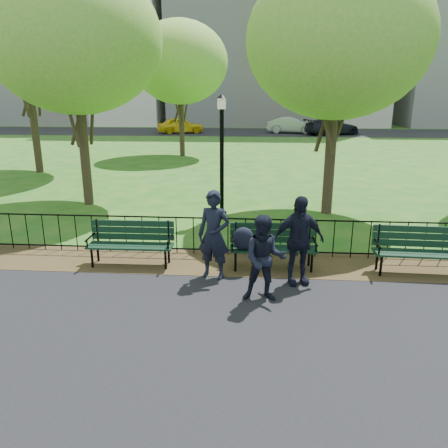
# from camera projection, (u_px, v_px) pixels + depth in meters

# --- Properties ---
(ground) EXTENTS (120.00, 120.00, 0.00)m
(ground) POSITION_uv_depth(u_px,v_px,m) (252.00, 293.00, 8.22)
(ground) COLOR #1A5717
(asphalt_path) EXTENTS (60.00, 9.20, 0.01)m
(asphalt_path) POSITION_uv_depth(u_px,v_px,m) (248.00, 424.00, 4.97)
(asphalt_path) COLOR black
(asphalt_path) RESTS_ON ground
(dirt_strip) EXTENTS (60.00, 1.60, 0.01)m
(dirt_strip) POSITION_uv_depth(u_px,v_px,m) (253.00, 263.00, 9.64)
(dirt_strip) COLOR #362916
(dirt_strip) RESTS_ON ground
(far_street) EXTENTS (70.00, 9.00, 0.01)m
(far_street) POSITION_uv_depth(u_px,v_px,m) (258.00, 132.00, 41.62)
(far_street) COLOR black
(far_street) RESTS_ON ground
(iron_fence) EXTENTS (24.06, 0.06, 1.00)m
(iron_fence) POSITION_uv_depth(u_px,v_px,m) (254.00, 235.00, 9.98)
(iron_fence) COLOR black
(iron_fence) RESTS_ON ground
(apartment_west) EXTENTS (22.00, 15.00, 26.00)m
(apartment_west) POSITION_uv_depth(u_px,v_px,m) (75.00, 10.00, 51.89)
(apartment_west) COLOR white
(apartment_west) RESTS_ON ground
(park_bench_main) EXTENTS (1.85, 0.65, 1.04)m
(park_bench_main) POSITION_uv_depth(u_px,v_px,m) (259.00, 240.00, 9.17)
(park_bench_main) COLOR black
(park_bench_main) RESTS_ON ground
(park_bench_left_a) EXTENTS (1.84, 0.59, 1.04)m
(park_bench_left_a) POSITION_uv_depth(u_px,v_px,m) (131.00, 238.00, 9.46)
(park_bench_left_a) COLOR black
(park_bench_left_a) RESTS_ON ground
(park_bench_right_a) EXTENTS (1.90, 0.66, 1.07)m
(park_bench_right_a) POSITION_uv_depth(u_px,v_px,m) (420.00, 245.00, 8.98)
(park_bench_right_a) COLOR black
(park_bench_right_a) RESTS_ON ground
(lamppost) EXTENTS (0.32, 0.32, 3.59)m
(lamppost) POSITION_uv_depth(u_px,v_px,m) (222.00, 152.00, 12.72)
(lamppost) COLOR black
(lamppost) RESTS_ON ground
(tree_near_w) EXTENTS (5.39, 5.39, 7.51)m
(tree_near_w) POSITION_uv_depth(u_px,v_px,m) (74.00, 38.00, 13.34)
(tree_near_w) COLOR #2D2116
(tree_near_w) RESTS_ON ground
(tree_near_e) EXTENTS (5.22, 5.22, 7.27)m
(tree_near_e) POSITION_uv_depth(u_px,v_px,m) (338.00, 40.00, 12.27)
(tree_near_e) COLOR #2D2116
(tree_near_e) RESTS_ON ground
(tree_mid_w) EXTENTS (7.05, 7.05, 9.83)m
(tree_mid_w) POSITION_uv_depth(u_px,v_px,m) (21.00, 15.00, 18.80)
(tree_mid_w) COLOR #2D2116
(tree_mid_w) RESTS_ON ground
(tree_far_c) EXTENTS (5.42, 5.42, 7.56)m
(tree_far_c) POSITION_uv_depth(u_px,v_px,m) (180.00, 63.00, 24.60)
(tree_far_c) COLOR #2D2116
(tree_far_c) RESTS_ON ground
(person_left) EXTENTS (0.74, 0.57, 1.80)m
(person_left) POSITION_uv_depth(u_px,v_px,m) (214.00, 235.00, 8.67)
(person_left) COLOR black
(person_left) RESTS_ON asphalt_path
(person_mid) EXTENTS (0.78, 0.41, 1.59)m
(person_mid) POSITION_uv_depth(u_px,v_px,m) (265.00, 259.00, 7.72)
(person_mid) COLOR black
(person_mid) RESTS_ON asphalt_path
(person_right) EXTENTS (1.11, 0.68, 1.77)m
(person_right) POSITION_uv_depth(u_px,v_px,m) (298.00, 240.00, 8.40)
(person_right) COLOR black
(person_right) RESTS_ON asphalt_path
(taxi) EXTENTS (4.57, 3.02, 1.45)m
(taxi) POSITION_uv_depth(u_px,v_px,m) (180.00, 125.00, 40.20)
(taxi) COLOR yellow
(taxi) RESTS_ON far_street
(sedan_silver) EXTENTS (4.68, 2.08, 1.49)m
(sedan_silver) POSITION_uv_depth(u_px,v_px,m) (292.00, 125.00, 40.27)
(sedan_silver) COLOR #939599
(sedan_silver) RESTS_ON far_street
(sedan_dark) EXTENTS (5.32, 3.68, 1.43)m
(sedan_dark) POSITION_uv_depth(u_px,v_px,m) (332.00, 127.00, 38.74)
(sedan_dark) COLOR black
(sedan_dark) RESTS_ON far_street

